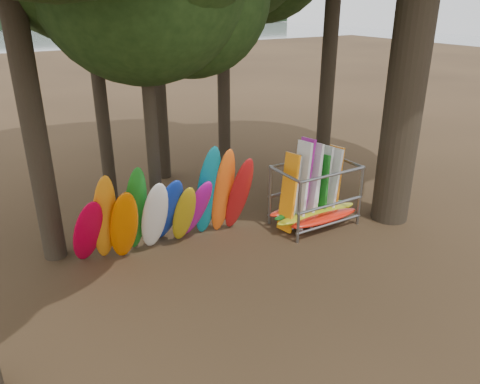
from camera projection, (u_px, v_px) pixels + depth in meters
ground at (263, 256)px, 13.29m from camera, size 120.00×120.00×0.00m
lake at (8, 53)px, 60.76m from camera, size 160.00×160.00×0.00m
kayak_row at (167, 211)px, 13.00m from camera, size 5.21×2.09×3.20m
storage_rack at (314, 197)px, 14.83m from camera, size 3.10×1.55×2.83m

